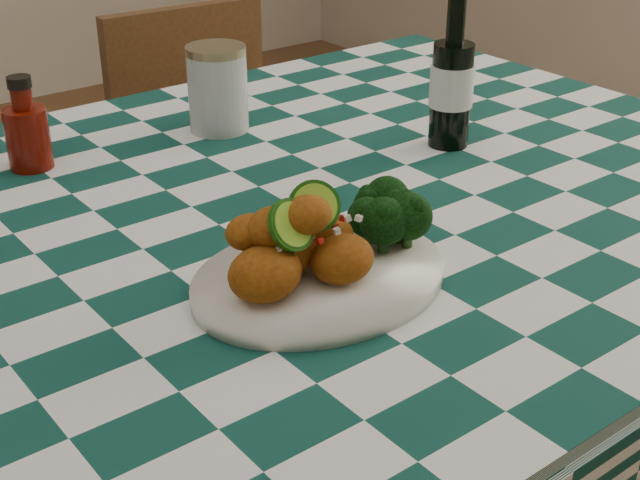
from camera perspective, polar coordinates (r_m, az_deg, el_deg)
dining_table at (r=1.30m, az=-5.56°, el=-14.72°), size 1.66×1.06×0.79m
plate at (r=0.94m, az=0.00°, el=-2.49°), size 0.29×0.23×0.02m
fried_chicken_pile at (r=0.90m, az=-1.15°, el=0.12°), size 0.14×0.11×0.09m
broccoli_side at (r=0.99m, az=4.13°, el=1.51°), size 0.08×0.08×0.06m
ketchup_bottle at (r=1.28m, az=-18.33°, el=7.12°), size 0.07×0.07×0.13m
mason_jar at (r=1.37m, az=-6.57°, el=9.60°), size 0.11×0.11×0.13m
beer_bottle at (r=1.30m, az=8.48°, el=10.61°), size 0.08×0.08×0.22m
wooden_chair_right at (r=2.01m, az=-5.84°, el=2.12°), size 0.40×0.42×0.83m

